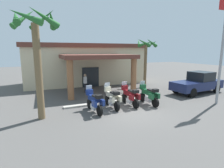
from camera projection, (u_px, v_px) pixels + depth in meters
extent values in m
plane|color=#514F4C|center=(132.00, 112.00, 11.38)|extent=(80.00, 80.00, 0.00)
cube|color=beige|center=(85.00, 66.00, 21.31)|extent=(13.44, 5.62, 4.18)
cube|color=#1E2328|center=(91.00, 77.00, 19.15)|extent=(1.80, 0.18, 2.10)
cube|color=brown|center=(97.00, 56.00, 16.50)|extent=(6.59, 5.26, 0.35)
cylinder|color=brown|center=(70.00, 80.00, 13.92)|extent=(0.51, 0.51, 3.15)
cylinder|color=brown|center=(134.00, 76.00, 15.90)|extent=(0.51, 0.51, 3.15)
cube|color=brown|center=(84.00, 46.00, 20.89)|extent=(13.86, 6.04, 0.44)
cylinder|color=black|center=(90.00, 104.00, 11.91)|extent=(0.20, 0.67, 0.66)
cylinder|color=black|center=(99.00, 111.00, 10.58)|extent=(0.20, 0.67, 0.66)
cube|color=silver|center=(94.00, 107.00, 11.21)|extent=(0.37, 0.59, 0.32)
cube|color=navy|center=(93.00, 98.00, 11.25)|extent=(0.41, 1.17, 0.34)
cube|color=black|center=(96.00, 96.00, 10.91)|extent=(0.33, 0.62, 0.10)
cube|color=navy|center=(89.00, 92.00, 11.74)|extent=(0.46, 0.28, 0.36)
cube|color=#B2BCC6|center=(89.00, 88.00, 11.76)|extent=(0.41, 0.15, 0.36)
cube|color=navy|center=(94.00, 104.00, 10.50)|extent=(0.22, 0.45, 0.36)
cube|color=navy|center=(102.00, 102.00, 10.75)|extent=(0.22, 0.45, 0.36)
cube|color=black|center=(99.00, 97.00, 10.47)|extent=(0.39, 0.35, 0.22)
cylinder|color=black|center=(107.00, 100.00, 12.83)|extent=(0.14, 0.66, 0.66)
cylinder|color=black|center=(117.00, 106.00, 11.43)|extent=(0.14, 0.66, 0.66)
cube|color=silver|center=(112.00, 103.00, 12.10)|extent=(0.32, 0.56, 0.32)
cube|color=beige|center=(111.00, 95.00, 12.14)|extent=(0.30, 1.15, 0.34)
cube|color=black|center=(113.00, 93.00, 11.79)|extent=(0.28, 0.60, 0.10)
cube|color=beige|center=(108.00, 89.00, 12.66)|extent=(0.44, 0.24, 0.36)
cube|color=#B2BCC6|center=(107.00, 85.00, 12.68)|extent=(0.40, 0.12, 0.36)
cube|color=beige|center=(112.00, 100.00, 11.39)|extent=(0.18, 0.44, 0.36)
cube|color=beige|center=(119.00, 99.00, 11.59)|extent=(0.18, 0.44, 0.36)
cube|color=black|center=(116.00, 93.00, 11.32)|extent=(0.36, 0.32, 0.22)
cylinder|color=black|center=(124.00, 98.00, 13.34)|extent=(0.16, 0.66, 0.66)
cylinder|color=black|center=(136.00, 104.00, 11.96)|extent=(0.16, 0.66, 0.66)
cube|color=silver|center=(130.00, 100.00, 12.62)|extent=(0.33, 0.57, 0.32)
cube|color=maroon|center=(129.00, 93.00, 12.66)|extent=(0.33, 1.16, 0.34)
cube|color=black|center=(132.00, 91.00, 12.31)|extent=(0.29, 0.61, 0.10)
cube|color=maroon|center=(125.00, 88.00, 13.17)|extent=(0.45, 0.25, 0.36)
cube|color=#B2BCC6|center=(124.00, 84.00, 13.19)|extent=(0.40, 0.13, 0.36)
cube|color=maroon|center=(131.00, 97.00, 11.90)|extent=(0.19, 0.44, 0.36)
cube|color=maroon|center=(138.00, 97.00, 12.12)|extent=(0.19, 0.44, 0.36)
cube|color=black|center=(136.00, 91.00, 11.85)|extent=(0.37, 0.33, 0.22)
cylinder|color=black|center=(142.00, 97.00, 13.60)|extent=(0.15, 0.66, 0.66)
cylinder|color=black|center=(155.00, 103.00, 12.22)|extent=(0.15, 0.66, 0.66)
cube|color=silver|center=(149.00, 99.00, 12.88)|extent=(0.33, 0.57, 0.32)
cube|color=#19512D|center=(148.00, 92.00, 12.92)|extent=(0.32, 1.15, 0.34)
cube|color=black|center=(151.00, 90.00, 12.57)|extent=(0.29, 0.60, 0.10)
cube|color=#19512D|center=(143.00, 87.00, 13.44)|extent=(0.44, 0.25, 0.36)
cube|color=#B2BCC6|center=(142.00, 83.00, 13.46)|extent=(0.40, 0.12, 0.36)
cube|color=#19512D|center=(151.00, 96.00, 12.17)|extent=(0.19, 0.44, 0.36)
cube|color=#19512D|center=(157.00, 96.00, 12.38)|extent=(0.19, 0.44, 0.36)
cube|color=black|center=(155.00, 91.00, 12.11)|extent=(0.37, 0.33, 0.22)
cylinder|color=black|center=(86.00, 88.00, 16.73)|extent=(0.14, 0.14, 0.86)
cylinder|color=black|center=(85.00, 88.00, 16.56)|extent=(0.14, 0.14, 0.86)
cylinder|color=white|center=(85.00, 80.00, 16.51)|extent=(0.32, 0.32, 0.61)
cylinder|color=white|center=(86.00, 79.00, 16.72)|extent=(0.09, 0.09, 0.58)
cylinder|color=white|center=(84.00, 80.00, 16.29)|extent=(0.09, 0.09, 0.58)
sphere|color=tan|center=(85.00, 75.00, 16.43)|extent=(0.23, 0.23, 0.23)
cylinder|color=black|center=(200.00, 85.00, 17.90)|extent=(0.82, 0.32, 0.80)
cylinder|color=black|center=(217.00, 89.00, 16.44)|extent=(0.82, 0.32, 0.80)
cylinder|color=black|center=(176.00, 89.00, 16.26)|extent=(0.82, 0.32, 0.80)
cylinder|color=black|center=(193.00, 93.00, 14.81)|extent=(0.82, 0.32, 0.80)
cube|color=#19234C|center=(197.00, 85.00, 16.28)|extent=(5.36, 2.38, 0.75)
cube|color=black|center=(201.00, 76.00, 16.38)|extent=(1.96, 1.91, 0.80)
cylinder|color=brown|center=(145.00, 66.00, 18.95)|extent=(0.31, 0.31, 4.46)
cone|color=#236028|center=(152.00, 44.00, 18.83)|extent=(0.40, 1.55, 0.77)
cone|color=#236028|center=(145.00, 44.00, 19.25)|extent=(1.53, 1.02, 0.78)
cone|color=#236028|center=(139.00, 43.00, 18.53)|extent=(0.99, 1.50, 0.99)
cone|color=#236028|center=(144.00, 42.00, 17.84)|extent=(1.23, 1.38, 1.01)
cone|color=#236028|center=(152.00, 43.00, 17.91)|extent=(1.55, 0.69, 0.96)
cylinder|color=brown|center=(39.00, 73.00, 9.76)|extent=(0.39, 0.39, 5.26)
cone|color=#236028|center=(52.00, 20.00, 9.44)|extent=(0.67, 1.76, 0.93)
cone|color=#236028|center=(42.00, 20.00, 10.05)|extent=(1.56, 1.12, 1.29)
cone|color=#236028|center=(23.00, 18.00, 9.61)|extent=(1.47, 1.26, 1.31)
cone|color=#236028|center=(16.00, 17.00, 8.83)|extent=(0.51, 1.72, 1.05)
cone|color=#236028|center=(25.00, 16.00, 8.41)|extent=(1.68, 1.14, 0.96)
cone|color=#236028|center=(44.00, 17.00, 8.75)|extent=(1.65, 1.17, 1.02)
cylinder|color=#99999E|center=(221.00, 59.00, 12.57)|extent=(0.18, 0.18, 6.51)
cube|color=#ADA89E|center=(114.00, 101.00, 13.48)|extent=(7.51, 0.36, 0.12)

